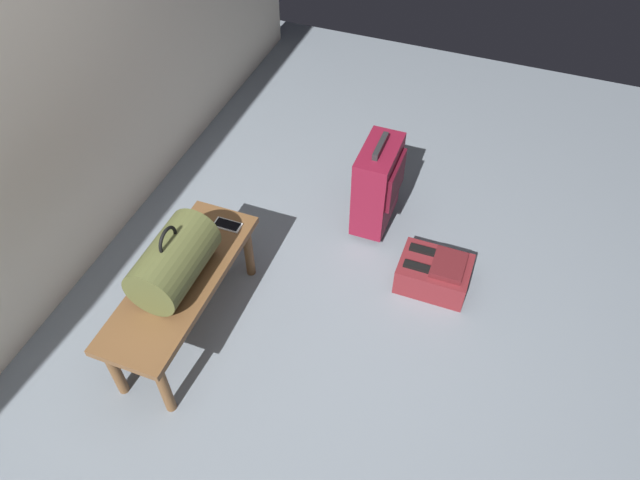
% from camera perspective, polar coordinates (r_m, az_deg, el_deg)
% --- Properties ---
extents(ground_plane, '(6.60, 6.60, 0.00)m').
position_cam_1_polar(ground_plane, '(2.94, 1.03, -14.29)').
color(ground_plane, slate).
extents(bench, '(1.00, 0.36, 0.40)m').
position_cam_1_polar(bench, '(2.94, -13.13, -4.33)').
color(bench, brown).
rests_on(bench, ground).
extents(duffel_bag_olive, '(0.44, 0.26, 0.34)m').
position_cam_1_polar(duffel_bag_olive, '(2.79, -13.88, -1.98)').
color(duffel_bag_olive, '#51562D').
rests_on(duffel_bag_olive, bench).
extents(cell_phone, '(0.07, 0.14, 0.01)m').
position_cam_1_polar(cell_phone, '(3.07, -8.88, 1.45)').
color(cell_phone, silver).
rests_on(cell_phone, bench).
extents(suitcase_upright_burgundy, '(0.38, 0.22, 0.61)m').
position_cam_1_polar(suitcase_upright_burgundy, '(3.42, 5.56, 5.35)').
color(suitcase_upright_burgundy, maroon).
rests_on(suitcase_upright_burgundy, ground).
extents(backpack_maroon, '(0.28, 0.38, 0.21)m').
position_cam_1_polar(backpack_maroon, '(3.29, 10.94, -3.13)').
color(backpack_maroon, maroon).
rests_on(backpack_maroon, ground).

